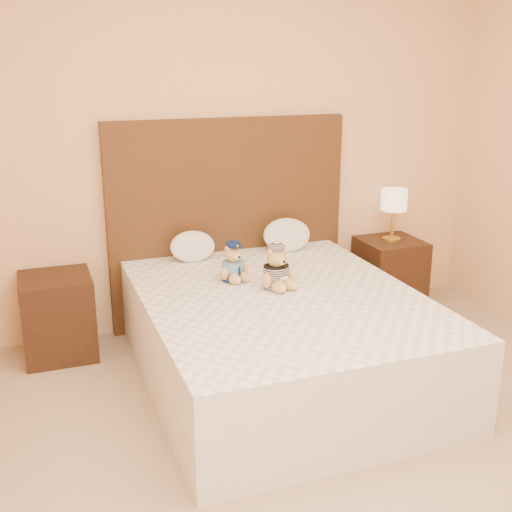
{
  "coord_description": "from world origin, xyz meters",
  "views": [
    {
      "loc": [
        -1.37,
        -2.11,
        1.91
      ],
      "look_at": [
        -0.07,
        1.45,
        0.72
      ],
      "focal_mm": 45.0,
      "sensor_mm": 36.0,
      "label": 1
    }
  ],
  "objects": [
    {
      "name": "room_walls",
      "position": [
        0.0,
        0.46,
        1.81
      ],
      "size": [
        4.04,
        4.52,
        2.72
      ],
      "color": "#F0B883",
      "rests_on": "ground"
    },
    {
      "name": "teddy_prisoner",
      "position": [
        0.01,
        1.31,
        0.68
      ],
      "size": [
        0.3,
        0.29,
        0.27
      ],
      "primitive_type": null,
      "rotation": [
        0.0,
        0.0,
        0.32
      ],
      "color": "tan",
      "rests_on": "bed"
    },
    {
      "name": "lamp",
      "position": [
        1.25,
        2.0,
        0.85
      ],
      "size": [
        0.2,
        0.2,
        0.4
      ],
      "color": "gold",
      "rests_on": "nightstand_right"
    },
    {
      "name": "nightstand_right",
      "position": [
        1.25,
        2.0,
        0.28
      ],
      "size": [
        0.45,
        0.45,
        0.55
      ],
      "primitive_type": "cube",
      "color": "#321A10",
      "rests_on": "ground"
    },
    {
      "name": "pillow_right",
      "position": [
        0.39,
        2.03,
        0.68
      ],
      "size": [
        0.36,
        0.23,
        0.26
      ],
      "primitive_type": "ellipsoid",
      "color": "white",
      "rests_on": "bed"
    },
    {
      "name": "pillow_left",
      "position": [
        -0.32,
        2.03,
        0.66
      ],
      "size": [
        0.32,
        0.2,
        0.22
      ],
      "primitive_type": "ellipsoid",
      "color": "white",
      "rests_on": "bed"
    },
    {
      "name": "teddy_police",
      "position": [
        -0.19,
        1.54,
        0.67
      ],
      "size": [
        0.27,
        0.26,
        0.25
      ],
      "primitive_type": null,
      "rotation": [
        0.0,
        0.0,
        0.3
      ],
      "color": "tan",
      "rests_on": "bed"
    },
    {
      "name": "ground",
      "position": [
        0.0,
        0.0,
        0.0
      ],
      "size": [
        4.0,
        4.5,
        0.0
      ],
      "primitive_type": "cube",
      "color": "tan",
      "rests_on": "ground"
    },
    {
      "name": "bed",
      "position": [
        0.0,
        1.2,
        0.28
      ],
      "size": [
        1.6,
        2.0,
        0.55
      ],
      "color": "white",
      "rests_on": "ground"
    },
    {
      "name": "nightstand_left",
      "position": [
        -1.25,
        2.0,
        0.28
      ],
      "size": [
        0.45,
        0.45,
        0.55
      ],
      "primitive_type": "cube",
      "color": "#321A10",
      "rests_on": "ground"
    },
    {
      "name": "headboard",
      "position": [
        0.0,
        2.21,
        0.75
      ],
      "size": [
        1.75,
        0.08,
        1.5
      ],
      "primitive_type": "cube",
      "color": "#482715",
      "rests_on": "ground"
    }
  ]
}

